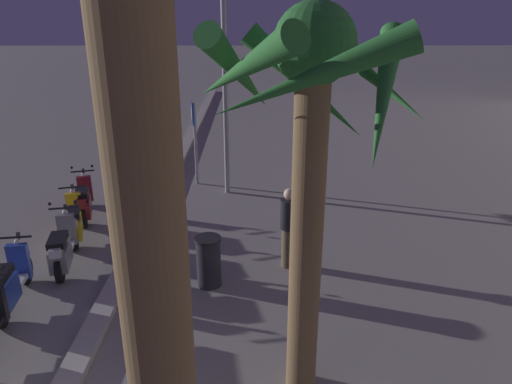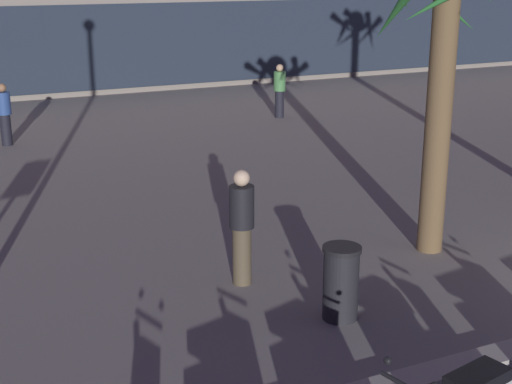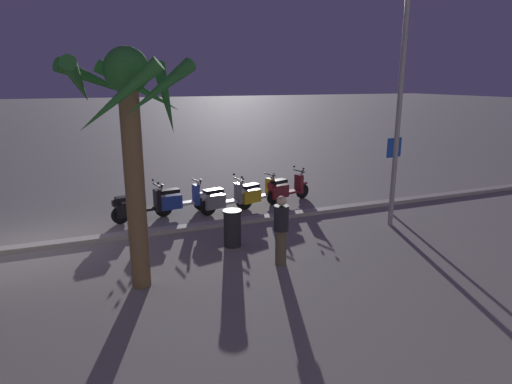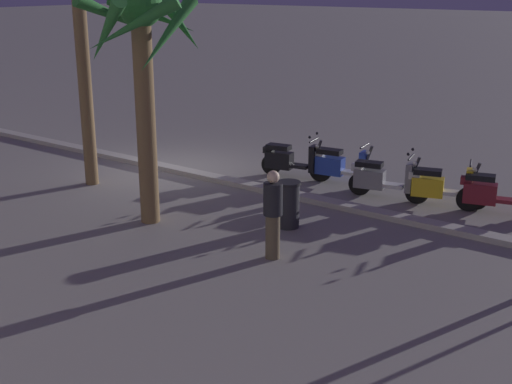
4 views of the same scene
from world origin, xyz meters
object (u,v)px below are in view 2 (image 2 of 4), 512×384
object	(u,v)px
palm_tree_far_corner	(447,17)
pedestrian_strolling_near_curb	(242,225)
pedestrian_by_palm_tree	(280,90)
litter_bin	(341,282)
pedestrian_window_shopping	(4,113)

from	to	relation	value
palm_tree_far_corner	pedestrian_strolling_near_curb	world-z (taller)	palm_tree_far_corner
pedestrian_by_palm_tree	litter_bin	bearing A→B (deg)	-113.80
palm_tree_far_corner	pedestrian_window_shopping	bearing A→B (deg)	116.02
pedestrian_by_palm_tree	palm_tree_far_corner	bearing A→B (deg)	-104.55
pedestrian_strolling_near_curb	palm_tree_far_corner	bearing A→B (deg)	-1.99
palm_tree_far_corner	pedestrian_strolling_near_curb	size ratio (longest dim) A/B	2.91
palm_tree_far_corner	pedestrian_window_shopping	xyz separation A→B (m)	(-4.92, 10.09, -2.72)
pedestrian_by_palm_tree	pedestrian_window_shopping	distance (m)	7.60
pedestrian_by_palm_tree	pedestrian_window_shopping	xyz separation A→B (m)	(-7.60, -0.21, -0.00)
palm_tree_far_corner	litter_bin	bearing A→B (deg)	-150.90
pedestrian_window_shopping	pedestrian_strolling_near_curb	xyz separation A→B (m)	(1.79, -9.98, 0.06)
pedestrian_strolling_near_curb	pedestrian_window_shopping	bearing A→B (deg)	100.14
pedestrian_window_shopping	litter_bin	world-z (taller)	pedestrian_window_shopping
palm_tree_far_corner	pedestrian_strolling_near_curb	bearing A→B (deg)	178.01
pedestrian_window_shopping	pedestrian_by_palm_tree	bearing A→B (deg)	1.62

